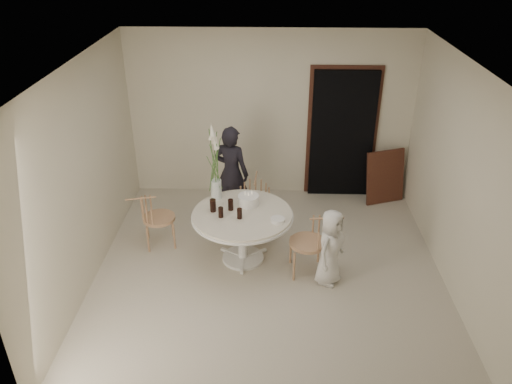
{
  "coord_description": "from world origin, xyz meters",
  "views": [
    {
      "loc": [
        -0.0,
        -5.3,
        4.06
      ],
      "look_at": [
        -0.17,
        0.3,
        1.02
      ],
      "focal_mm": 35.0,
      "sensor_mm": 36.0,
      "label": 1
    }
  ],
  "objects_px": {
    "girl": "(231,173)",
    "flower_vase": "(215,168)",
    "chair_far": "(255,198)",
    "boy": "(330,247)",
    "birthday_cake": "(248,200)",
    "table": "(242,220)",
    "chair_right": "(317,237)",
    "chair_left": "(150,214)"
  },
  "relations": [
    {
      "from": "chair_right",
      "to": "flower_vase",
      "type": "xyz_separation_m",
      "value": [
        -1.33,
        0.61,
        0.65
      ]
    },
    {
      "from": "girl",
      "to": "flower_vase",
      "type": "relative_size",
      "value": 1.36
    },
    {
      "from": "girl",
      "to": "table",
      "type": "bearing_deg",
      "value": 122.27
    },
    {
      "from": "chair_far",
      "to": "chair_right",
      "type": "xyz_separation_m",
      "value": [
        0.82,
        -0.99,
        0.0
      ]
    },
    {
      "from": "chair_right",
      "to": "birthday_cake",
      "type": "height_order",
      "value": "birthday_cake"
    },
    {
      "from": "girl",
      "to": "boy",
      "type": "distance_m",
      "value": 2.07
    },
    {
      "from": "chair_right",
      "to": "chair_far",
      "type": "bearing_deg",
      "value": -145.17
    },
    {
      "from": "table",
      "to": "birthday_cake",
      "type": "height_order",
      "value": "birthday_cake"
    },
    {
      "from": "girl",
      "to": "boy",
      "type": "relative_size",
      "value": 1.46
    },
    {
      "from": "chair_far",
      "to": "flower_vase",
      "type": "relative_size",
      "value": 0.75
    },
    {
      "from": "flower_vase",
      "to": "table",
      "type": "bearing_deg",
      "value": -45.85
    },
    {
      "from": "girl",
      "to": "boy",
      "type": "bearing_deg",
      "value": 151.62
    },
    {
      "from": "table",
      "to": "chair_right",
      "type": "bearing_deg",
      "value": -13.23
    },
    {
      "from": "chair_left",
      "to": "girl",
      "type": "height_order",
      "value": "girl"
    },
    {
      "from": "chair_far",
      "to": "flower_vase",
      "type": "distance_m",
      "value": 0.91
    },
    {
      "from": "girl",
      "to": "birthday_cake",
      "type": "bearing_deg",
      "value": 129.1
    },
    {
      "from": "chair_left",
      "to": "flower_vase",
      "type": "bearing_deg",
      "value": -100.15
    },
    {
      "from": "girl",
      "to": "boy",
      "type": "xyz_separation_m",
      "value": [
        1.34,
        -1.56,
        -0.23
      ]
    },
    {
      "from": "chair_right",
      "to": "chair_left",
      "type": "bearing_deg",
      "value": -108.34
    },
    {
      "from": "boy",
      "to": "birthday_cake",
      "type": "xyz_separation_m",
      "value": [
        -1.04,
        0.66,
        0.29
      ]
    },
    {
      "from": "chair_right",
      "to": "boy",
      "type": "distance_m",
      "value": 0.26
    },
    {
      "from": "table",
      "to": "girl",
      "type": "distance_m",
      "value": 1.16
    },
    {
      "from": "birthday_cake",
      "to": "table",
      "type": "bearing_deg",
      "value": -107.18
    },
    {
      "from": "chair_left",
      "to": "boy",
      "type": "bearing_deg",
      "value": -121.72
    },
    {
      "from": "chair_far",
      "to": "chair_left",
      "type": "height_order",
      "value": "chair_far"
    },
    {
      "from": "boy",
      "to": "flower_vase",
      "type": "relative_size",
      "value": 0.94
    },
    {
      "from": "chair_left",
      "to": "birthday_cake",
      "type": "distance_m",
      "value": 1.4
    },
    {
      "from": "chair_far",
      "to": "girl",
      "type": "relative_size",
      "value": 0.55
    },
    {
      "from": "boy",
      "to": "flower_vase",
      "type": "distance_m",
      "value": 1.82
    },
    {
      "from": "chair_left",
      "to": "boy",
      "type": "xyz_separation_m",
      "value": [
        2.41,
        -0.75,
        0.01
      ]
    },
    {
      "from": "chair_right",
      "to": "chair_left",
      "type": "xyz_separation_m",
      "value": [
        -2.25,
        0.54,
        -0.03
      ]
    },
    {
      "from": "chair_right",
      "to": "boy",
      "type": "bearing_deg",
      "value": 31.73
    },
    {
      "from": "chair_far",
      "to": "boy",
      "type": "bearing_deg",
      "value": -47.85
    },
    {
      "from": "girl",
      "to": "birthday_cake",
      "type": "xyz_separation_m",
      "value": [
        0.29,
        -0.9,
        0.05
      ]
    },
    {
      "from": "chair_right",
      "to": "birthday_cake",
      "type": "xyz_separation_m",
      "value": [
        -0.89,
        0.45,
        0.27
      ]
    },
    {
      "from": "chair_left",
      "to": "birthday_cake",
      "type": "relative_size",
      "value": 2.79
    },
    {
      "from": "flower_vase",
      "to": "birthday_cake",
      "type": "bearing_deg",
      "value": -19.72
    },
    {
      "from": "chair_far",
      "to": "flower_vase",
      "type": "height_order",
      "value": "flower_vase"
    },
    {
      "from": "table",
      "to": "birthday_cake",
      "type": "distance_m",
      "value": 0.3
    },
    {
      "from": "chair_far",
      "to": "girl",
      "type": "height_order",
      "value": "girl"
    },
    {
      "from": "chair_left",
      "to": "boy",
      "type": "relative_size",
      "value": 0.76
    },
    {
      "from": "table",
      "to": "girl",
      "type": "xyz_separation_m",
      "value": [
        -0.22,
        1.13,
        0.13
      ]
    }
  ]
}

